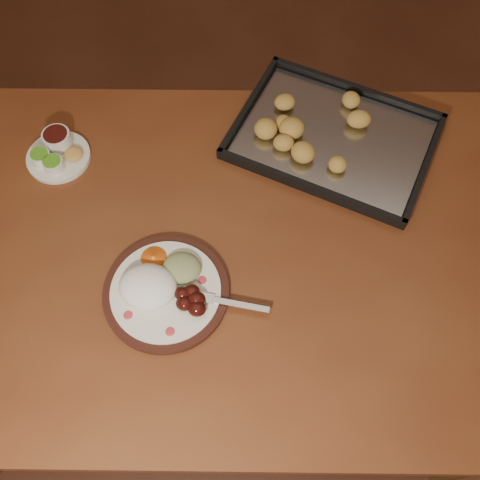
# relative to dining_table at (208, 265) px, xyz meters

# --- Properties ---
(ground) EXTENTS (4.00, 4.00, 0.00)m
(ground) POSITION_rel_dining_table_xyz_m (-0.09, 0.23, -0.65)
(ground) COLOR brown
(ground) RESTS_ON ground
(dining_table) EXTENTS (1.63, 1.13, 0.75)m
(dining_table) POSITION_rel_dining_table_xyz_m (0.00, 0.00, 0.00)
(dining_table) COLOR brown
(dining_table) RESTS_ON ground
(dinner_plate) EXTENTS (0.34, 0.26, 0.06)m
(dinner_plate) POSITION_rel_dining_table_xyz_m (-0.06, -0.12, 0.12)
(dinner_plate) COLOR black
(dinner_plate) RESTS_ON dining_table
(condiment_saucer) EXTENTS (0.15, 0.15, 0.05)m
(condiment_saucer) POSITION_rel_dining_table_xyz_m (-0.39, 0.17, 0.12)
(condiment_saucer) COLOR silver
(condiment_saucer) RESTS_ON dining_table
(baking_tray) EXTENTS (0.53, 0.45, 0.05)m
(baking_tray) POSITION_rel_dining_table_xyz_m (0.25, 0.34, 0.11)
(baking_tray) COLOR black
(baking_tray) RESTS_ON dining_table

